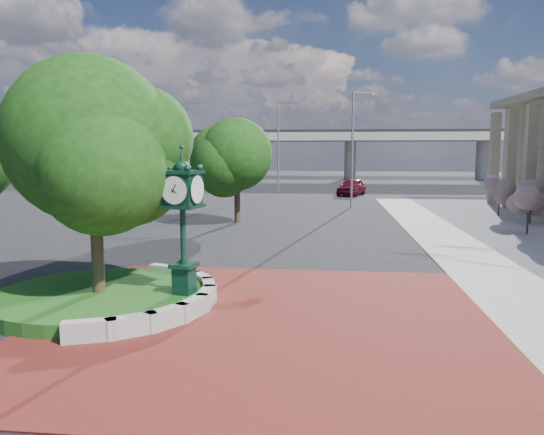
{
  "coord_description": "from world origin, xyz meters",
  "views": [
    {
      "loc": [
        1.65,
        -14.5,
        4.51
      ],
      "look_at": [
        -0.06,
        1.5,
        2.46
      ],
      "focal_mm": 35.0,
      "sensor_mm": 36.0,
      "label": 1
    }
  ],
  "objects_px": {
    "parked_car": "(352,187)",
    "street_lamp_far": "(280,140)",
    "street_lamp_near": "(355,140)",
    "post_clock": "(183,221)"
  },
  "relations": [
    {
      "from": "street_lamp_near",
      "to": "street_lamp_far",
      "type": "height_order",
      "value": "street_lamp_far"
    },
    {
      "from": "post_clock",
      "to": "street_lamp_far",
      "type": "relative_size",
      "value": 0.49
    },
    {
      "from": "parked_car",
      "to": "street_lamp_far",
      "type": "xyz_separation_m",
      "value": [
        -7.33,
        1.82,
        4.66
      ]
    },
    {
      "from": "post_clock",
      "to": "street_lamp_near",
      "type": "xyz_separation_m",
      "value": [
        6.13,
        27.8,
        2.76
      ]
    },
    {
      "from": "parked_car",
      "to": "street_lamp_near",
      "type": "distance_m",
      "value": 11.97
    },
    {
      "from": "parked_car",
      "to": "post_clock",
      "type": "bearing_deg",
      "value": -81.72
    },
    {
      "from": "post_clock",
      "to": "street_lamp_far",
      "type": "xyz_separation_m",
      "value": [
        -0.92,
        40.75,
        3.0
      ]
    },
    {
      "from": "street_lamp_near",
      "to": "parked_car",
      "type": "bearing_deg",
      "value": 88.53
    },
    {
      "from": "parked_car",
      "to": "street_lamp_far",
      "type": "height_order",
      "value": "street_lamp_far"
    },
    {
      "from": "post_clock",
      "to": "street_lamp_near",
      "type": "bearing_deg",
      "value": 77.57
    }
  ]
}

